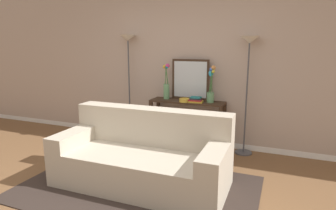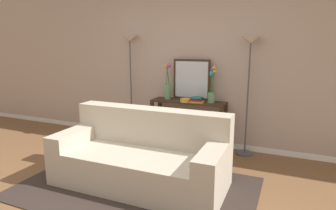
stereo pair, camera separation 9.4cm
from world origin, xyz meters
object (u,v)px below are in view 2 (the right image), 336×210
at_px(couch, 142,159).
at_px(console_table, 188,116).
at_px(floor_lamp_left, 130,58).
at_px(fruit_bowl, 185,100).
at_px(wall_mirror, 191,80).
at_px(floor_lamp_right, 250,63).
at_px(vase_tall_flowers, 168,85).
at_px(book_stack, 197,100).
at_px(vase_short_flowers, 212,87).
at_px(book_row_under_console, 170,142).

height_order(couch, console_table, couch).
bearing_deg(floor_lamp_left, fruit_bowl, -9.62).
bearing_deg(wall_mirror, floor_lamp_right, -3.97).
xyz_separation_m(console_table, vase_tall_flowers, (-0.37, 0.03, 0.48)).
relative_size(console_table, wall_mirror, 1.84).
relative_size(fruit_bowl, book_stack, 0.72).
xyz_separation_m(vase_short_flowers, fruit_bowl, (-0.38, -0.13, -0.21)).
distance_m(floor_lamp_left, book_row_under_console, 1.59).
height_order(console_table, floor_lamp_right, floor_lamp_right).
bearing_deg(floor_lamp_left, console_table, -4.15).
distance_m(wall_mirror, fruit_bowl, 0.39).
distance_m(vase_short_flowers, book_stack, 0.30).
xyz_separation_m(console_table, fruit_bowl, (-0.01, -0.11, 0.28)).
bearing_deg(wall_mirror, book_stack, -53.30).
bearing_deg(book_stack, floor_lamp_left, 172.80).
distance_m(floor_lamp_right, book_stack, 0.96).
xyz_separation_m(couch, console_table, (0.09, 1.39, 0.22)).
bearing_deg(console_table, fruit_bowl, -95.20).
height_order(couch, vase_short_flowers, vase_short_flowers).
distance_m(couch, vase_short_flowers, 1.65).
distance_m(floor_lamp_right, fruit_bowl, 1.11).
height_order(floor_lamp_left, vase_tall_flowers, floor_lamp_left).
bearing_deg(fruit_bowl, floor_lamp_right, 11.42).
height_order(couch, vase_tall_flowers, vase_tall_flowers).
bearing_deg(fruit_bowl, console_table, 84.80).
relative_size(vase_short_flowers, book_row_under_console, 1.60).
xyz_separation_m(couch, wall_mirror, (0.09, 1.53, 0.80)).
bearing_deg(floor_lamp_right, book_stack, -167.85).
distance_m(console_table, floor_lamp_left, 1.42).
xyz_separation_m(floor_lamp_right, vase_short_flowers, (-0.53, -0.06, -0.38)).
relative_size(couch, fruit_bowl, 12.35).
xyz_separation_m(vase_tall_flowers, book_stack, (0.54, -0.11, -0.19)).
distance_m(wall_mirror, book_stack, 0.40).
bearing_deg(vase_short_flowers, book_stack, -153.43).
xyz_separation_m(couch, fruit_bowl, (0.08, 1.29, 0.50)).
height_order(wall_mirror, book_stack, wall_mirror).
height_order(console_table, vase_tall_flowers, vase_tall_flowers).
bearing_deg(fruit_bowl, wall_mirror, 88.14).
bearing_deg(vase_tall_flowers, book_row_under_console, -25.60).
height_order(console_table, fruit_bowl, fruit_bowl).
bearing_deg(vase_short_flowers, fruit_bowl, -161.30).
relative_size(floor_lamp_right, vase_tall_flowers, 3.06).
relative_size(floor_lamp_right, book_row_under_console, 5.00).
bearing_deg(couch, floor_lamp_left, 124.45).
xyz_separation_m(couch, book_stack, (0.26, 1.31, 0.51)).
height_order(couch, floor_lamp_right, floor_lamp_right).
xyz_separation_m(vase_tall_flowers, book_row_under_console, (0.06, -0.03, -0.96)).
bearing_deg(couch, floor_lamp_right, 55.77).
xyz_separation_m(wall_mirror, fruit_bowl, (-0.01, -0.25, -0.30)).
height_order(console_table, vase_short_flowers, vase_short_flowers).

